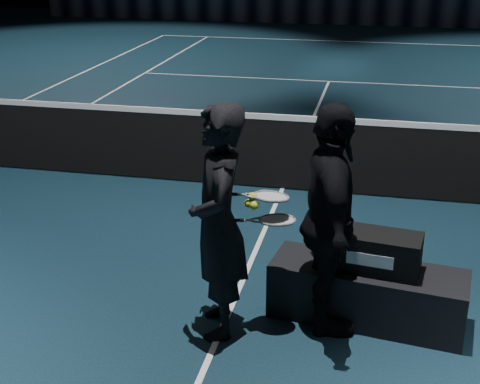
% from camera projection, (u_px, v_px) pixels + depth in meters
% --- Properties ---
extents(floor, '(36.00, 36.00, 0.00)m').
position_uv_depth(floor, '(282.00, 189.00, 8.30)').
color(floor, black).
rests_on(floor, ground).
extents(court_lines, '(10.98, 23.78, 0.01)m').
position_uv_depth(court_lines, '(282.00, 189.00, 8.30)').
color(court_lines, white).
rests_on(court_lines, floor).
extents(net_mesh, '(12.80, 0.02, 0.86)m').
position_uv_depth(net_mesh, '(283.00, 155.00, 8.14)').
color(net_mesh, black).
rests_on(net_mesh, floor).
extents(net_tape, '(12.80, 0.03, 0.07)m').
position_uv_depth(net_tape, '(284.00, 118.00, 7.97)').
color(net_tape, white).
rests_on(net_tape, net_mesh).
extents(sponsor_backdrop, '(22.00, 0.15, 0.90)m').
position_uv_depth(sponsor_backdrop, '(354.00, 11.00, 22.22)').
color(sponsor_backdrop, black).
rests_on(sponsor_backdrop, floor).
extents(player_bench, '(1.62, 0.74, 0.47)m').
position_uv_depth(player_bench, '(367.00, 294.00, 5.46)').
color(player_bench, black).
rests_on(player_bench, floor).
extents(racket_bag, '(0.82, 0.44, 0.31)m').
position_uv_depth(racket_bag, '(370.00, 251.00, 5.32)').
color(racket_bag, black).
rests_on(racket_bag, player_bench).
extents(bag_signature, '(0.36, 0.06, 0.10)m').
position_uv_depth(bag_signature, '(370.00, 260.00, 5.16)').
color(bag_signature, white).
rests_on(bag_signature, racket_bag).
extents(player_a, '(0.63, 0.78, 1.86)m').
position_uv_depth(player_a, '(218.00, 223.00, 5.08)').
color(player_a, black).
rests_on(player_a, floor).
extents(player_b, '(0.71, 1.17, 1.86)m').
position_uv_depth(player_b, '(329.00, 222.00, 5.10)').
color(player_b, black).
rests_on(player_b, floor).
extents(racket_lower, '(0.71, 0.38, 0.03)m').
position_uv_depth(racket_lower, '(277.00, 220.00, 5.08)').
color(racket_lower, black).
rests_on(racket_lower, player_a).
extents(racket_upper, '(0.71, 0.42, 0.10)m').
position_uv_depth(racket_upper, '(271.00, 197.00, 5.05)').
color(racket_upper, black).
rests_on(racket_upper, player_b).
extents(tennis_balls, '(0.12, 0.10, 0.12)m').
position_uv_depth(tennis_balls, '(252.00, 202.00, 5.03)').
color(tennis_balls, '#AABE28').
rests_on(tennis_balls, racket_upper).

